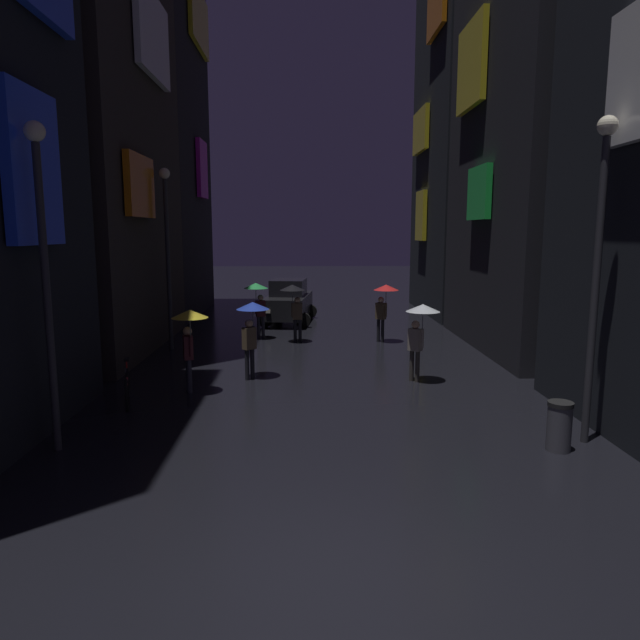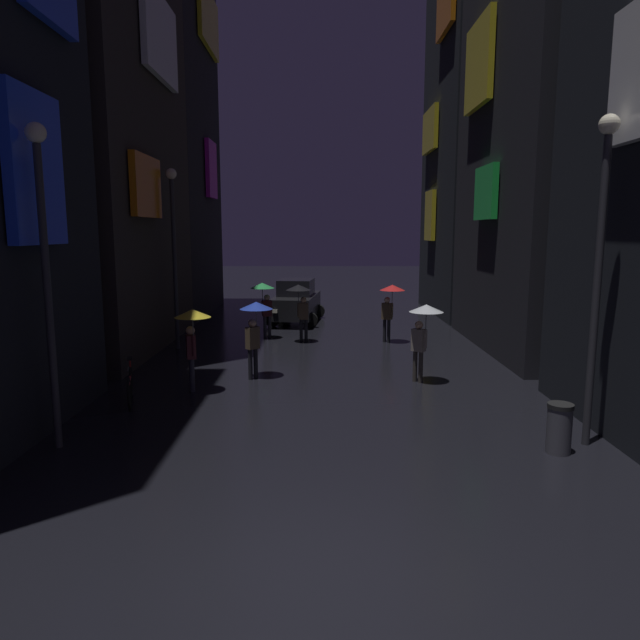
{
  "view_description": "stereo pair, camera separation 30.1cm",
  "coord_description": "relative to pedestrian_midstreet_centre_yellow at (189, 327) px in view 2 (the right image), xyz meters",
  "views": [
    {
      "loc": [
        -0.37,
        -6.12,
        4.03
      ],
      "look_at": [
        0.0,
        8.57,
        1.73
      ],
      "focal_mm": 32.0,
      "sensor_mm": 36.0,
      "label": 1
    },
    {
      "loc": [
        -0.07,
        -6.13,
        4.03
      ],
      "look_at": [
        0.0,
        8.57,
        1.73
      ],
      "focal_mm": 32.0,
      "sensor_mm": 36.0,
      "label": 2
    }
  ],
  "objects": [
    {
      "name": "bicycle_parked_at_storefront",
      "position": [
        -1.35,
        -0.79,
        -1.28
      ],
      "size": [
        0.56,
        1.77,
        0.96
      ],
      "color": "black",
      "rests_on": "ground"
    },
    {
      "name": "pedestrian_far_right_blue",
      "position": [
        1.41,
        1.4,
        0.0
      ],
      "size": [
        0.9,
        0.9,
        2.12
      ],
      "color": "black",
      "rests_on": "ground"
    },
    {
      "name": "streetlamp_left_near",
      "position": [
        -1.74,
        -3.72,
        1.98
      ],
      "size": [
        0.36,
        0.36,
        5.89
      ],
      "color": "#2D2D33",
      "rests_on": "ground"
    },
    {
      "name": "streetlamp_left_far",
      "position": [
        -1.74,
        5.4,
        2.09
      ],
      "size": [
        0.36,
        0.36,
        6.08
      ],
      "color": "#2D2D33",
      "rests_on": "ground"
    },
    {
      "name": "pedestrian_near_crossing_clear",
      "position": [
        5.93,
        0.91,
        0.0
      ],
      "size": [
        0.9,
        0.9,
        2.12
      ],
      "color": "#38332D",
      "rests_on": "ground"
    },
    {
      "name": "ground_plane",
      "position": [
        3.26,
        -7.83,
        -1.67
      ],
      "size": [
        120.0,
        120.0,
        0.0
      ],
      "primitive_type": "plane",
      "color": "black"
    },
    {
      "name": "pedestrian_foreground_left_black",
      "position": [
        2.46,
        6.5,
        0.0
      ],
      "size": [
        0.9,
        0.9,
        2.12
      ],
      "color": "black",
      "rests_on": "ground"
    },
    {
      "name": "pedestrian_foreground_right_green",
      "position": [
        1.08,
        7.24,
        0.0
      ],
      "size": [
        0.9,
        0.9,
        2.12
      ],
      "color": "#2D2D38",
      "rests_on": "ground"
    },
    {
      "name": "pedestrian_midstreet_left_red",
      "position": [
        5.73,
        6.45,
        0.0
      ],
      "size": [
        0.9,
        0.9,
        2.12
      ],
      "color": "black",
      "rests_on": "ground"
    },
    {
      "name": "trash_bin",
      "position": [
        7.56,
        -3.99,
        -1.2
      ],
      "size": [
        0.46,
        0.46,
        0.93
      ],
      "color": "#3F3F47",
      "rests_on": "ground"
    },
    {
      "name": "building_right_far",
      "position": [
        10.74,
        14.08,
        7.17
      ],
      "size": [
        4.25,
        7.83,
        17.66
      ],
      "color": "black",
      "rests_on": "ground"
    },
    {
      "name": "building_right_mid",
      "position": [
        10.74,
        5.51,
        4.96
      ],
      "size": [
        4.25,
        8.67,
        13.24
      ],
      "color": "black",
      "rests_on": "ground"
    },
    {
      "name": "car_distant",
      "position": [
        2.12,
        11.16,
        -0.74
      ],
      "size": [
        2.58,
        4.3,
        1.92
      ],
      "color": "black",
      "rests_on": "ground"
    },
    {
      "name": "pedestrian_midstreet_centre_yellow",
      "position": [
        0.0,
        0.0,
        0.0
      ],
      "size": [
        0.9,
        0.9,
        2.12
      ],
      "color": "#2D2D38",
      "rests_on": "ground"
    },
    {
      "name": "streetlamp_right_near",
      "position": [
        8.26,
        -3.58,
        2.07
      ],
      "size": [
        0.36,
        0.36,
        6.06
      ],
      "color": "#2D2D33",
      "rests_on": "ground"
    },
    {
      "name": "building_left_far",
      "position": [
        -4.23,
        14.03,
        7.73
      ],
      "size": [
        4.25,
        7.71,
        18.76
      ],
      "color": "black",
      "rests_on": "ground"
    }
  ]
}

